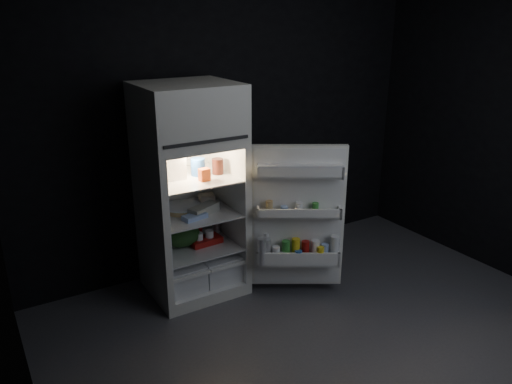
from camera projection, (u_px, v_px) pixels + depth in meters
floor at (342, 344)px, 3.64m from camera, size 4.00×3.40×0.00m
wall_back at (229, 122)px, 4.56m from camera, size 4.00×0.00×2.70m
wall_left at (13, 233)px, 2.21m from camera, size 0.00×3.40×2.70m
refrigerator at (189, 184)px, 4.10m from camera, size 0.76×0.71×1.78m
fridge_door at (298, 222)px, 4.08m from camera, size 0.72×0.53×1.22m
milk_jug at (173, 164)px, 3.98m from camera, size 0.16×0.16×0.24m
mayo_jar at (198, 167)px, 4.08m from camera, size 0.14×0.14×0.14m
jam_jar at (218, 166)px, 4.11m from camera, size 0.11×0.11×0.13m
amber_bottle at (152, 165)px, 3.99m from camera, size 0.09×0.09×0.22m
small_carton at (204, 175)px, 3.94m from camera, size 0.09×0.07×0.10m
egg_carton at (204, 209)px, 4.09m from camera, size 0.30×0.21×0.07m
pie at (182, 209)px, 4.15m from camera, size 0.30×0.30×0.04m
flat_package at (195, 217)px, 3.99m from camera, size 0.21×0.13×0.04m
wrapped_pkg at (207, 197)px, 4.40m from camera, size 0.15×0.13×0.05m
produce_bag at (182, 235)px, 4.19m from camera, size 0.34×0.29×0.20m
yogurt_tray at (205, 241)px, 4.25m from camera, size 0.28×0.16×0.05m
small_can_red at (199, 231)px, 4.40m from camera, size 0.08×0.08×0.09m
small_can_silver at (216, 227)px, 4.48m from camera, size 0.10×0.10×0.09m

